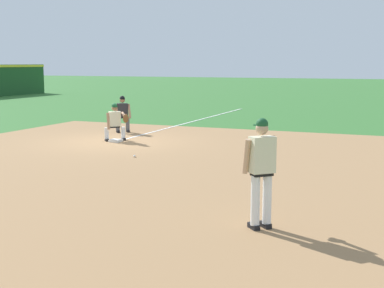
# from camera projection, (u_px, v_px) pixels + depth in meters

# --- Properties ---
(ground_plane) EXTENTS (160.00, 160.00, 0.00)m
(ground_plane) POSITION_uv_depth(u_px,v_px,m) (116.00, 142.00, 18.73)
(ground_plane) COLOR #336B2D
(infield_dirt_patch) EXTENTS (18.00, 18.00, 0.01)m
(infield_dirt_patch) POSITION_uv_depth(u_px,v_px,m) (162.00, 170.00, 13.82)
(infield_dirt_patch) COLOR #9E754C
(infield_dirt_patch) RESTS_ON ground
(foul_line_stripe) EXTENTS (14.69, 0.10, 0.00)m
(foul_line_stripe) POSITION_uv_depth(u_px,v_px,m) (195.00, 121.00, 25.43)
(foul_line_stripe) COLOR white
(foul_line_stripe) RESTS_ON ground
(first_base_bag) EXTENTS (0.38, 0.38, 0.09)m
(first_base_bag) POSITION_uv_depth(u_px,v_px,m) (116.00, 141.00, 18.72)
(first_base_bag) COLOR white
(first_base_bag) RESTS_ON ground
(baseball) EXTENTS (0.07, 0.07, 0.07)m
(baseball) POSITION_uv_depth(u_px,v_px,m) (134.00, 156.00, 15.66)
(baseball) COLOR white
(baseball) RESTS_ON ground
(pitcher) EXTENTS (0.85, 0.56, 1.86)m
(pitcher) POSITION_uv_depth(u_px,v_px,m) (262.00, 166.00, 8.80)
(pitcher) COLOR black
(pitcher) RESTS_ON ground
(first_baseman) EXTENTS (0.74, 1.08, 1.34)m
(first_baseman) POSITION_uv_depth(u_px,v_px,m) (116.00, 120.00, 18.84)
(first_baseman) COLOR black
(first_baseman) RESTS_ON ground
(umpire) EXTENTS (0.66, 0.68, 1.46)m
(umpire) POSITION_uv_depth(u_px,v_px,m) (123.00, 113.00, 21.14)
(umpire) COLOR black
(umpire) RESTS_ON ground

